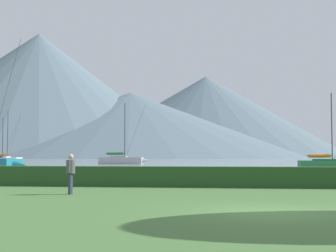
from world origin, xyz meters
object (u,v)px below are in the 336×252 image
at_px(sailboat_slip_2, 328,164).
at_px(person_seated_viewer, 71,170).
at_px(sailboat_slip_1, 0,162).
at_px(sailboat_slip_3, 122,160).
at_px(sailboat_slip_8, 5,159).

bearing_deg(sailboat_slip_2, person_seated_viewer, -116.74).
height_order(sailboat_slip_1, sailboat_slip_3, sailboat_slip_3).
relative_size(sailboat_slip_1, sailboat_slip_2, 0.88).
relative_size(sailboat_slip_2, sailboat_slip_8, 0.78).
xyz_separation_m(sailboat_slip_2, person_seated_viewer, (-17.00, -38.81, 0.37)).
height_order(sailboat_slip_1, sailboat_slip_2, sailboat_slip_2).
distance_m(sailboat_slip_1, sailboat_slip_8, 27.02).
height_order(sailboat_slip_3, person_seated_viewer, sailboat_slip_3).
xyz_separation_m(sailboat_slip_2, sailboat_slip_3, (-30.77, 30.86, 0.15)).
height_order(sailboat_slip_2, sailboat_slip_8, sailboat_slip_8).
height_order(sailboat_slip_2, person_seated_viewer, sailboat_slip_2).
relative_size(sailboat_slip_1, sailboat_slip_3, 0.69).
bearing_deg(sailboat_slip_3, sailboat_slip_2, -46.82).
bearing_deg(sailboat_slip_1, person_seated_viewer, -57.90).
bearing_deg(sailboat_slip_2, sailboat_slip_3, 131.84).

